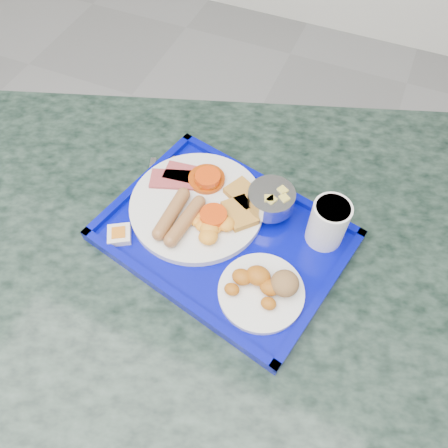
% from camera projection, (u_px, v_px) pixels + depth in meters
% --- Properties ---
extents(table, '(1.48, 1.22, 0.80)m').
position_uv_depth(table, '(215.00, 287.00, 1.06)').
color(table, slate).
rests_on(table, floor).
extents(tray, '(0.53, 0.44, 0.03)m').
position_uv_depth(tray, '(224.00, 237.00, 0.88)').
color(tray, '#03089B').
rests_on(tray, table).
extents(main_plate, '(0.28, 0.28, 0.04)m').
position_uv_depth(main_plate, '(200.00, 206.00, 0.90)').
color(main_plate, silver).
rests_on(main_plate, tray).
extents(bread_plate, '(0.16, 0.16, 0.05)m').
position_uv_depth(bread_plate, '(264.00, 288.00, 0.80)').
color(bread_plate, silver).
rests_on(bread_plate, tray).
extents(fruit_bowl, '(0.09, 0.09, 0.07)m').
position_uv_depth(fruit_bowl, '(271.00, 200.00, 0.87)').
color(fruit_bowl, '#AAAAAC').
rests_on(fruit_bowl, tray).
extents(juice_cup, '(0.07, 0.07, 0.10)m').
position_uv_depth(juice_cup, '(328.00, 222.00, 0.83)').
color(juice_cup, white).
rests_on(juice_cup, tray).
extents(spoon, '(0.04, 0.17, 0.01)m').
position_uv_depth(spoon, '(163.00, 168.00, 0.97)').
color(spoon, '#AAAAAC').
rests_on(spoon, tray).
extents(knife, '(0.07, 0.18, 0.00)m').
position_uv_depth(knife, '(148.00, 190.00, 0.94)').
color(knife, '#AAAAAC').
rests_on(knife, tray).
extents(jam_packet, '(0.06, 0.06, 0.02)m').
position_uv_depth(jam_packet, '(119.00, 235.00, 0.87)').
color(jam_packet, silver).
rests_on(jam_packet, tray).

